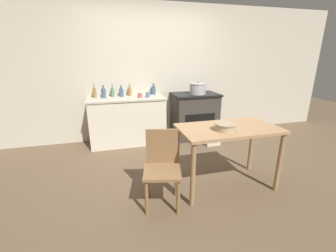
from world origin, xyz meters
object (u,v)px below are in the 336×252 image
object	(u,v)px
bottle_center	(113,92)
cup_mid_right	(148,95)
bottle_center_left	(121,92)
work_table	(228,137)
bottle_mid_left	(154,90)
stove	(194,116)
flour_sack	(212,137)
stock_pot	(198,89)
bottle_far_left	(95,93)
cup_right	(140,95)
chair	(162,166)
bottle_center_right	(130,91)
bottle_left	(104,93)
mixing_bowl_large	(225,126)

from	to	relation	value
bottle_center	cup_mid_right	distance (m)	0.65
bottle_center_left	work_table	bearing A→B (deg)	-59.98
bottle_mid_left	cup_mid_right	xyz separation A→B (m)	(-0.16, -0.27, -0.04)
stove	flour_sack	distance (m)	0.60
work_table	stock_pot	distance (m)	1.77
bottle_far_left	bottle_center	size ratio (longest dim) A/B	1.07
work_table	stock_pot	xyz separation A→B (m)	(0.30, 1.72, 0.33)
bottle_center	cup_right	xyz separation A→B (m)	(0.47, -0.21, -0.05)
chair	cup_right	bearing A→B (deg)	101.99
chair	bottle_far_left	xyz separation A→B (m)	(-0.74, 2.06, 0.52)
stove	flour_sack	bearing A→B (deg)	-70.44
bottle_far_left	bottle_mid_left	bearing A→B (deg)	3.95
flour_sack	bottle_center_left	size ratio (longest dim) A/B	1.51
bottle_center	cup_right	size ratio (longest dim) A/B	2.78
flour_sack	cup_right	bearing A→B (deg)	160.08
chair	bottle_center_right	xyz separation A→B (m)	(-0.11, 2.11, 0.51)
work_table	bottle_left	size ratio (longest dim) A/B	5.26
bottle_center	mixing_bowl_large	bearing A→B (deg)	-60.21
stove	bottle_center_right	distance (m)	1.36
stock_pot	cup_mid_right	size ratio (longest dim) A/B	3.37
flour_sack	mixing_bowl_large	size ratio (longest dim) A/B	1.28
stock_pot	bottle_center_right	xyz separation A→B (m)	(-1.26, 0.28, -0.04)
work_table	bottle_left	xyz separation A→B (m)	(-1.44, 1.90, 0.29)
stove	bottle_center	bearing A→B (deg)	173.66
bottle_left	cup_mid_right	xyz separation A→B (m)	(0.78, -0.15, -0.04)
bottle_center_left	bottle_center_right	world-z (taller)	bottle_center_right
mixing_bowl_large	bottle_center	world-z (taller)	bottle_center
bottle_mid_left	stove	bearing A→B (deg)	-16.07
cup_right	mixing_bowl_large	bearing A→B (deg)	-69.12
stove	bottle_left	bearing A→B (deg)	176.44
bottle_mid_left	cup_right	xyz separation A→B (m)	(-0.31, -0.26, -0.04)
bottle_center_left	cup_mid_right	bearing A→B (deg)	-22.81
cup_right	bottle_center_right	bearing A→B (deg)	124.06
stock_pot	mixing_bowl_large	world-z (taller)	stock_pot
bottle_left	bottle_mid_left	world-z (taller)	bottle_left
bottle_center	cup_mid_right	size ratio (longest dim) A/B	2.40
mixing_bowl_large	bottle_center	size ratio (longest dim) A/B	1.10
chair	stock_pot	distance (m)	2.23
stove	stock_pot	xyz separation A→B (m)	(0.02, -0.08, 0.55)
bottle_left	bottle_mid_left	distance (m)	0.95
mixing_bowl_large	bottle_far_left	xyz separation A→B (m)	(-1.49, 2.04, 0.13)
bottle_center_left	bottle_center	bearing A→B (deg)	171.55
bottle_center_left	flour_sack	bearing A→B (deg)	-22.06
bottle_center_left	cup_mid_right	distance (m)	0.50
work_table	bottle_center_right	bearing A→B (deg)	115.80
bottle_center_right	flour_sack	bearing A→B (deg)	-25.85
flour_sack	cup_right	xyz separation A→B (m)	(-1.27, 0.46, 0.76)
chair	flour_sack	world-z (taller)	chair
work_table	bottle_left	distance (m)	2.40
bottle_left	cup_mid_right	distance (m)	0.79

